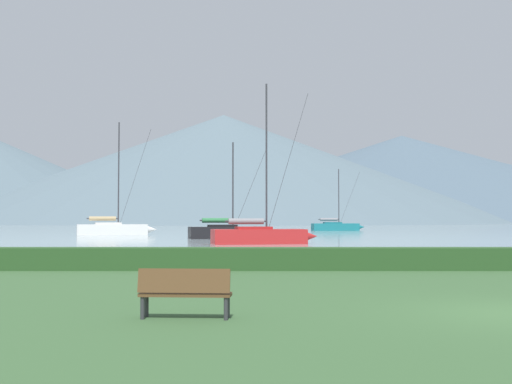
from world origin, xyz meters
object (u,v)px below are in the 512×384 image
sailboat_slip_1 (113,228)px  sailboat_slip_4 (227,231)px  sailboat_slip_0 (335,226)px  park_bench_under_tree (184,290)px  sailboat_slip_6 (260,235)px

sailboat_slip_1 → sailboat_slip_4: (13.71, -12.67, -0.09)m
sailboat_slip_0 → park_bench_under_tree: (-13.90, -88.36, -0.16)m
sailboat_slip_0 → park_bench_under_tree: sailboat_slip_0 is taller
sailboat_slip_4 → park_bench_under_tree: sailboat_slip_4 is taller
sailboat_slip_1 → sailboat_slip_6: (16.72, -25.53, -0.08)m
sailboat_slip_0 → sailboat_slip_1: size_ratio=0.75×
sailboat_slip_1 → park_bench_under_tree: bearing=-93.3°
sailboat_slip_0 → sailboat_slip_6: bearing=-109.8°
sailboat_slip_0 → sailboat_slip_6: (-12.25, -52.66, -0.00)m
park_bench_under_tree → sailboat_slip_1: bearing=107.5°
sailboat_slip_6 → park_bench_under_tree: size_ratio=6.87×
sailboat_slip_4 → sailboat_slip_0: bearing=56.1°
sailboat_slip_4 → sailboat_slip_6: bearing=-89.8°
sailboat_slip_6 → park_bench_under_tree: bearing=-104.6°
sailboat_slip_1 → sailboat_slip_6: size_ratio=1.08×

